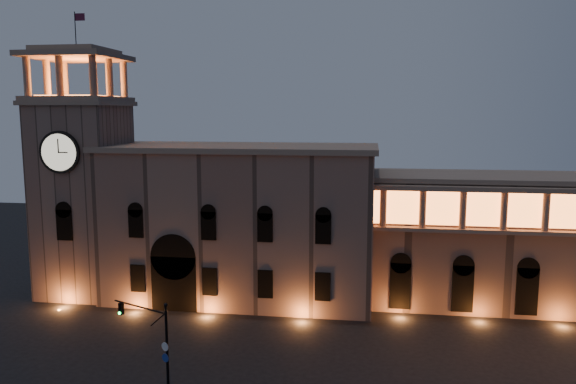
{
  "coord_description": "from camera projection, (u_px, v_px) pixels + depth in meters",
  "views": [
    {
      "loc": [
        12.64,
        -39.63,
        21.33
      ],
      "look_at": [
        4.38,
        16.0,
        13.25
      ],
      "focal_mm": 35.0,
      "sensor_mm": 36.0,
      "label": 1
    }
  ],
  "objects": [
    {
      "name": "colonnade_wing",
      "position": [
        548.0,
        241.0,
        61.4
      ],
      "size": [
        40.6,
        11.5,
        14.5
      ],
      "color": "#7D5E50",
      "rests_on": "ground"
    },
    {
      "name": "clock_tower",
      "position": [
        84.0,
        188.0,
        65.42
      ],
      "size": [
        9.8,
        9.8,
        32.4
      ],
      "color": "#826355",
      "rests_on": "ground"
    },
    {
      "name": "traffic_light",
      "position": [
        158.0,
        349.0,
        41.17
      ],
      "size": [
        5.22,
        2.51,
        7.74
      ],
      "rotation": [
        0.0,
        0.0,
        -0.41
      ],
      "color": "black",
      "rests_on": "ground"
    },
    {
      "name": "government_building",
      "position": [
        240.0,
        222.0,
        64.2
      ],
      "size": [
        30.8,
        12.8,
        17.6
      ],
      "color": "#826355",
      "rests_on": "ground"
    }
  ]
}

